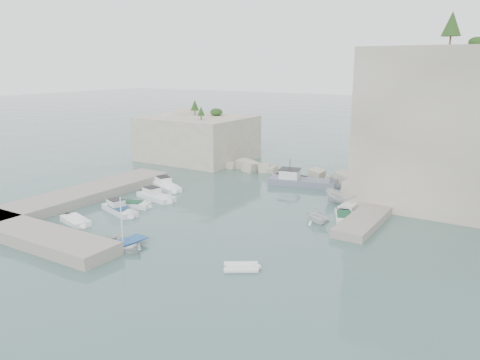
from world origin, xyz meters
The scene contains 21 objects.
ground centered at (0.00, 0.00, 0.00)m, with size 400.00×400.00×0.00m, color #436460.
cliff_terrace centered at (13.00, 18.00, 1.25)m, with size 8.00×10.00×2.50m, color beige.
outcrop_west centered at (-20.00, 25.00, 3.50)m, with size 16.00×14.00×7.00m, color beige.
quay_west centered at (-17.00, -1.00, 0.55)m, with size 5.00×24.00×1.10m, color #9E9689.
quay_south centered at (-10.00, -12.50, 0.55)m, with size 18.00×4.00×1.10m, color #9E9689.
ledge_east centered at (13.50, 10.00, 0.40)m, with size 3.00×16.00×0.80m, color #9E9689.
breakwater centered at (-1.00, 22.00, 0.70)m, with size 28.00×3.00×1.40m, color beige.
motorboat_a centered at (-12.18, 7.76, 0.00)m, with size 6.46×1.92×1.40m, color white, non-canonical shape.
motorboat_b centered at (-9.82, 3.28, 0.00)m, with size 5.69×1.86×1.40m, color white, non-canonical shape.
motorboat_c centered at (-10.01, -0.54, 0.00)m, with size 4.48×1.63×0.70m, color white, non-canonical shape.
motorboat_d centered at (-9.61, -2.65, 0.00)m, with size 5.69×1.69×1.40m, color silver, non-canonical shape.
motorboat_e centered at (-10.73, -7.42, 0.00)m, with size 4.10×1.68×0.70m, color white, non-canonical shape.
rowboat centered at (-2.07, -9.53, 0.00)m, with size 3.35×4.69×0.97m, color white.
inflatable_dinghy centered at (8.71, -7.85, 0.00)m, with size 2.88×1.39×0.44m, color white, non-canonical shape.
tender_east_a centered at (9.36, 5.45, 0.00)m, with size 2.65×3.08×1.62m, color white.
tender_east_b centered at (11.31, 7.78, 0.00)m, with size 5.02×1.71×0.70m, color silver, non-canonical shape.
tender_east_c centered at (10.53, 11.13, 0.00)m, with size 4.40×1.42×0.70m, color silver, non-canonical shape.
tender_east_d centered at (9.30, 12.88, 0.00)m, with size 1.72×4.57×1.76m, color silver.
work_boat centered at (1.98, 18.12, 0.00)m, with size 9.43×2.79×2.20m, color slate, non-canonical shape.
rowboat_mast centered at (-2.07, -9.53, 2.59)m, with size 0.10×0.10×4.20m, color white.
vegetation centered at (17.83, 24.40, 17.93)m, with size 53.48×13.88×13.40m.
Camera 1 is at (26.10, -35.91, 15.22)m, focal length 35.00 mm.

